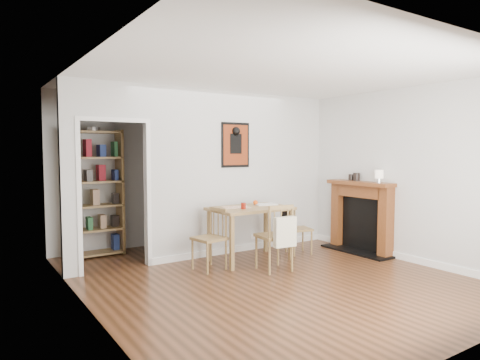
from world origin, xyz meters
TOP-DOWN VIEW (x-y plane):
  - ground at (0.00, 0.00)m, footprint 5.20×5.20m
  - room_shell at (0.10, 1.34)m, footprint 5.20×5.20m
  - dining_table at (0.31, 0.79)m, footprint 1.19×0.76m
  - chair_left at (-0.46, 0.69)m, footprint 0.50×0.50m
  - chair_right at (1.19, 0.71)m, footprint 0.52×0.48m
  - chair_front at (0.28, 0.16)m, footprint 0.52×0.57m
  - bookshelf at (-1.56, 2.36)m, footprint 0.84×0.33m
  - fireplace at (2.16, 0.25)m, footprint 0.45×1.25m
  - red_glass at (0.11, 0.67)m, footprint 0.07×0.07m
  - orange_fruit at (0.53, 0.96)m, footprint 0.07×0.07m
  - placemat at (0.12, 0.89)m, footprint 0.45×0.39m
  - notebook at (0.67, 0.88)m, footprint 0.38×0.31m
  - mantel_lamp at (2.07, -0.16)m, footprint 0.13×0.13m
  - ceramic_jar_a at (2.18, 0.38)m, footprint 0.11×0.11m
  - ceramic_jar_b at (2.17, 0.49)m, footprint 0.08×0.08m

SIDE VIEW (x-z plane):
  - ground at x=0.00m, z-range 0.00..0.00m
  - chair_right at x=1.19m, z-range 0.01..0.80m
  - chair_left at x=-0.46m, z-range 0.00..0.86m
  - chair_front at x=0.28m, z-range 0.01..0.94m
  - fireplace at x=2.16m, z-range 0.04..1.20m
  - dining_table at x=0.31m, z-range 0.31..1.12m
  - placemat at x=0.12m, z-range 0.81..0.82m
  - notebook at x=0.67m, z-range 0.81..0.83m
  - orange_fruit at x=0.53m, z-range 0.81..0.89m
  - red_glass at x=0.11m, z-range 0.81..0.90m
  - bookshelf at x=-1.56m, z-range -0.01..1.98m
  - ceramic_jar_b at x=2.17m, z-range 1.16..1.26m
  - ceramic_jar_a at x=2.18m, z-range 1.16..1.29m
  - mantel_lamp at x=2.07m, z-range 1.18..1.39m
  - room_shell at x=0.10m, z-range -1.30..3.90m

